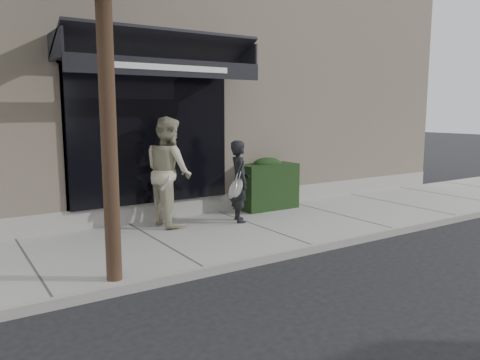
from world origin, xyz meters
TOP-DOWN VIEW (x-y plane):
  - ground at (0.00, 0.00)m, footprint 80.00×80.00m
  - sidewalk at (0.00, 0.00)m, footprint 20.00×3.00m
  - curb at (0.00, -1.55)m, footprint 20.00×0.10m
  - building_facade at (-0.01, 4.96)m, footprint 14.30×8.04m
  - hedge at (1.10, 1.25)m, footprint 1.30×0.70m
  - pedestrian_front at (-0.10, 0.52)m, footprint 0.71×0.78m
  - pedestrian_back at (-1.36, 1.02)m, footprint 0.81×1.03m

SIDE VIEW (x-z plane):
  - ground at x=0.00m, z-range 0.00..0.00m
  - sidewalk at x=0.00m, z-range 0.00..0.12m
  - curb at x=0.00m, z-range 0.00..0.14m
  - hedge at x=1.10m, z-range 0.09..1.23m
  - pedestrian_front at x=-0.10m, z-range 0.12..1.71m
  - pedestrian_back at x=-1.36m, z-range 0.12..2.18m
  - building_facade at x=-0.01m, z-range -0.08..5.56m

